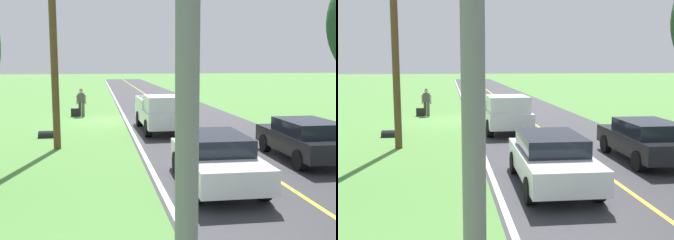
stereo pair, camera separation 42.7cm
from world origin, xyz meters
TOP-DOWN VIEW (x-y plane):
  - ground_plane at (0.00, 0.00)m, footprint 200.00×200.00m
  - road_surface at (-4.34, 0.00)m, footprint 7.23×120.00m
  - lane_edge_line at (-0.90, 0.00)m, footprint 0.16×117.60m
  - lane_centre_line at (-4.34, 0.00)m, footprint 0.14×117.60m
  - hitchhiker_walking at (1.73, -2.31)m, footprint 0.62×0.52m
  - suitcase_carried at (2.16, -2.25)m, footprint 0.47×0.22m
  - pickup_truck_passing at (-2.38, 4.15)m, footprint 2.17×5.43m
  - traffic_light_mast at (0.31, 21.29)m, footprint 0.61×0.32m
  - sedan_mid_oncoming at (-6.35, 10.89)m, footprint 1.98×4.43m
  - sedan_ahead_same_lane at (-2.45, 13.22)m, footprint 2.02×4.45m
  - utility_pole_roadside at (2.33, 7.57)m, footprint 0.28×0.28m
  - drainage_culvert at (2.99, 4.93)m, footprint 0.80×0.60m

SIDE VIEW (x-z plane):
  - ground_plane at x=0.00m, z-range 0.00..0.00m
  - drainage_culvert at x=2.99m, z-range -0.30..0.30m
  - road_surface at x=-4.34m, z-range 0.00..0.00m
  - lane_edge_line at x=-0.90m, z-range 0.00..0.01m
  - lane_centre_line at x=-4.34m, z-range 0.00..0.01m
  - suitcase_carried at x=2.16m, z-range 0.00..0.51m
  - sedan_mid_oncoming at x=-6.35m, z-range 0.05..1.46m
  - sedan_ahead_same_lane at x=-2.45m, z-range 0.05..1.46m
  - pickup_truck_passing at x=-2.38m, z-range 0.06..1.88m
  - hitchhiker_walking at x=1.73m, z-range 0.11..1.85m
  - traffic_light_mast at x=0.31m, z-range 0.95..6.15m
  - utility_pole_roadside at x=2.33m, z-range 0.00..7.59m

